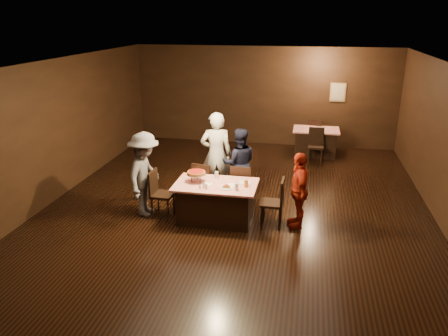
{
  "coord_description": "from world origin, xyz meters",
  "views": [
    {
      "loc": [
        1.36,
        -8.38,
        3.88
      ],
      "look_at": [
        -0.2,
        -0.36,
        1.0
      ],
      "focal_mm": 35.0,
      "sensor_mm": 36.0,
      "label": 1
    }
  ],
  "objects_px": {
    "diner_red_shirt": "(299,190)",
    "diner_white_jacket": "(216,154)",
    "chair_end_right": "(272,202)",
    "glass_amber": "(246,184)",
    "chair_end_left": "(162,194)",
    "chair_back_far": "(316,134)",
    "chair_far_left": "(205,183)",
    "glass_back": "(216,175)",
    "main_table": "(216,202)",
    "back_table": "(315,142)",
    "diner_navy_hoodie": "(239,163)",
    "diner_grey_knit": "(145,174)",
    "pizza_stand": "(196,173)",
    "chair_far_right": "(242,185)",
    "plate_empty": "(245,183)",
    "chair_back_near": "(316,146)",
    "glass_front_right": "(237,187)"
  },
  "relations": [
    {
      "from": "back_table",
      "to": "diner_navy_hoodie",
      "type": "height_order",
      "value": "diner_navy_hoodie"
    },
    {
      "from": "chair_end_right",
      "to": "pizza_stand",
      "type": "bearing_deg",
      "value": -90.76
    },
    {
      "from": "chair_end_right",
      "to": "glass_amber",
      "type": "relative_size",
      "value": 6.79
    },
    {
      "from": "chair_far_left",
      "to": "diner_grey_knit",
      "type": "xyz_separation_m",
      "value": [
        -1.05,
        -0.75,
        0.39
      ]
    },
    {
      "from": "chair_back_far",
      "to": "diner_white_jacket",
      "type": "height_order",
      "value": "diner_white_jacket"
    },
    {
      "from": "chair_back_far",
      "to": "chair_end_right",
      "type": "bearing_deg",
      "value": 94.37
    },
    {
      "from": "chair_end_right",
      "to": "glass_front_right",
      "type": "distance_m",
      "value": 0.79
    },
    {
      "from": "diner_grey_knit",
      "to": "glass_back",
      "type": "xyz_separation_m",
      "value": [
        1.4,
        0.3,
        -0.02
      ]
    },
    {
      "from": "diner_red_shirt",
      "to": "chair_end_left",
      "type": "bearing_deg",
      "value": -99.97
    },
    {
      "from": "main_table",
      "to": "glass_amber",
      "type": "bearing_deg",
      "value": -4.76
    },
    {
      "from": "diner_navy_hoodie",
      "to": "diner_red_shirt",
      "type": "xyz_separation_m",
      "value": [
        1.34,
        -1.21,
        -0.04
      ]
    },
    {
      "from": "chair_far_left",
      "to": "chair_end_left",
      "type": "height_order",
      "value": "same"
    },
    {
      "from": "chair_end_right",
      "to": "glass_back",
      "type": "relative_size",
      "value": 6.79
    },
    {
      "from": "chair_back_near",
      "to": "diner_navy_hoodie",
      "type": "xyz_separation_m",
      "value": [
        -1.69,
        -2.78,
        0.31
      ]
    },
    {
      "from": "chair_back_far",
      "to": "diner_navy_hoodie",
      "type": "height_order",
      "value": "diner_navy_hoodie"
    },
    {
      "from": "chair_end_right",
      "to": "glass_back",
      "type": "xyz_separation_m",
      "value": [
        -1.15,
        0.3,
        0.37
      ]
    },
    {
      "from": "diner_navy_hoodie",
      "to": "diner_red_shirt",
      "type": "relative_size",
      "value": 1.06
    },
    {
      "from": "chair_far_left",
      "to": "diner_grey_knit",
      "type": "distance_m",
      "value": 1.35
    },
    {
      "from": "back_table",
      "to": "diner_navy_hoodie",
      "type": "distance_m",
      "value": 3.88
    },
    {
      "from": "chair_far_right",
      "to": "glass_back",
      "type": "height_order",
      "value": "chair_far_right"
    },
    {
      "from": "pizza_stand",
      "to": "diner_grey_knit",
      "type": "bearing_deg",
      "value": -177.43
    },
    {
      "from": "chair_end_right",
      "to": "glass_front_right",
      "type": "bearing_deg",
      "value": -67.81
    },
    {
      "from": "diner_navy_hoodie",
      "to": "back_table",
      "type": "bearing_deg",
      "value": -128.58
    },
    {
      "from": "chair_far_left",
      "to": "diner_white_jacket",
      "type": "distance_m",
      "value": 0.72
    },
    {
      "from": "pizza_stand",
      "to": "glass_back",
      "type": "xyz_separation_m",
      "value": [
        0.35,
        0.25,
        -0.11
      ]
    },
    {
      "from": "chair_back_near",
      "to": "plate_empty",
      "type": "xyz_separation_m",
      "value": [
        -1.39,
        -3.9,
        0.3
      ]
    },
    {
      "from": "chair_end_left",
      "to": "diner_red_shirt",
      "type": "bearing_deg",
      "value": -86.29
    },
    {
      "from": "chair_far_right",
      "to": "chair_back_near",
      "type": "distance_m",
      "value": 3.64
    },
    {
      "from": "diner_red_shirt",
      "to": "glass_front_right",
      "type": "distance_m",
      "value": 1.19
    },
    {
      "from": "chair_far_left",
      "to": "pizza_stand",
      "type": "bearing_deg",
      "value": 102.34
    },
    {
      "from": "glass_back",
      "to": "plate_empty",
      "type": "bearing_deg",
      "value": -14.04
    },
    {
      "from": "diner_navy_hoodie",
      "to": "plate_empty",
      "type": "bearing_deg",
      "value": 92.12
    },
    {
      "from": "chair_end_right",
      "to": "diner_red_shirt",
      "type": "xyz_separation_m",
      "value": [
        0.49,
        0.06,
        0.27
      ]
    },
    {
      "from": "diner_red_shirt",
      "to": "diner_white_jacket",
      "type": "bearing_deg",
      "value": -134.45
    },
    {
      "from": "diner_white_jacket",
      "to": "glass_front_right",
      "type": "distance_m",
      "value": 1.69
    },
    {
      "from": "chair_end_left",
      "to": "diner_white_jacket",
      "type": "height_order",
      "value": "diner_white_jacket"
    },
    {
      "from": "chair_back_far",
      "to": "glass_front_right",
      "type": "distance_m",
      "value": 5.8
    },
    {
      "from": "diner_navy_hoodie",
      "to": "glass_back",
      "type": "bearing_deg",
      "value": 59.93
    },
    {
      "from": "chair_back_far",
      "to": "chair_far_left",
      "type": "bearing_deg",
      "value": 76.33
    },
    {
      "from": "chair_back_near",
      "to": "chair_back_far",
      "type": "xyz_separation_m",
      "value": [
        0.0,
        1.3,
        0.0
      ]
    },
    {
      "from": "chair_end_left",
      "to": "diner_white_jacket",
      "type": "distance_m",
      "value": 1.6
    },
    {
      "from": "glass_front_right",
      "to": "glass_back",
      "type": "distance_m",
      "value": 0.74
    },
    {
      "from": "main_table",
      "to": "diner_navy_hoodie",
      "type": "xyz_separation_m",
      "value": [
        0.25,
        1.27,
        0.4
      ]
    },
    {
      "from": "diner_white_jacket",
      "to": "plate_empty",
      "type": "height_order",
      "value": "diner_white_jacket"
    },
    {
      "from": "chair_end_left",
      "to": "glass_front_right",
      "type": "distance_m",
      "value": 1.61
    },
    {
      "from": "chair_back_near",
      "to": "plate_empty",
      "type": "distance_m",
      "value": 4.15
    },
    {
      "from": "back_table",
      "to": "chair_far_left",
      "type": "height_order",
      "value": "chair_far_left"
    },
    {
      "from": "chair_end_left",
      "to": "diner_navy_hoodie",
      "type": "relative_size",
      "value": 0.6
    },
    {
      "from": "chair_back_near",
      "to": "glass_front_right",
      "type": "distance_m",
      "value": 4.56
    },
    {
      "from": "main_table",
      "to": "diner_red_shirt",
      "type": "relative_size",
      "value": 1.08
    }
  ]
}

